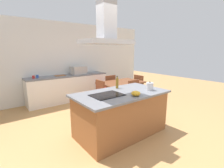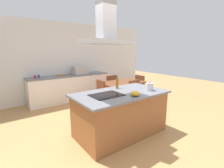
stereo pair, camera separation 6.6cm
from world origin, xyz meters
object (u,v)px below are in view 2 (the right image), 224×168
countertop_microwave (80,70)px  chair_facing_island (137,94)px  coffee_mug_red (35,77)px  chair_at_left_end (98,94)px  tea_kettle (150,87)px  coffee_mug_blue (39,76)px  chair_at_right_end (142,86)px  cooktop (107,95)px  chair_facing_back_wall (110,86)px  dining_table (122,84)px  olive_oil_bottle (117,83)px  mixing_bowl (135,93)px  cutting_board (61,75)px  range_hood (106,30)px

countertop_microwave → chair_facing_island: bearing=-70.3°
countertop_microwave → coffee_mug_red: 1.51m
coffee_mug_red → chair_at_left_end: coffee_mug_red is taller
tea_kettle → coffee_mug_blue: tea_kettle is taller
chair_at_right_end → chair_facing_island: bearing=-144.0°
cooktop → chair_at_left_end: size_ratio=0.67×
chair_facing_island → chair_facing_back_wall: (0.00, 1.33, 0.00)m
chair_at_right_end → chair_at_left_end: bearing=180.0°
coffee_mug_blue → chair_facing_island: size_ratio=0.10×
tea_kettle → dining_table: (0.63, 1.66, -0.32)m
chair_at_left_end → dining_table: bearing=0.0°
dining_table → chair_at_left_end: chair_at_left_end is taller
olive_oil_bottle → countertop_microwave: olive_oil_bottle is taller
cooktop → mixing_bowl: (0.41, -0.36, 0.04)m
tea_kettle → cutting_board: bearing=104.2°
cooktop → mixing_bowl: mixing_bowl is taller
coffee_mug_red → dining_table: size_ratio=0.06×
cutting_board → chair_at_left_end: (0.51, -1.50, -0.40)m
mixing_bowl → dining_table: bearing=56.4°
tea_kettle → coffee_mug_blue: bearing=115.4°
cutting_board → chair_at_right_end: 2.81m
dining_table → chair_at_right_end: bearing=0.0°
olive_oil_bottle → chair_facing_island: 1.26m
countertop_microwave → coffee_mug_blue: size_ratio=5.56×
dining_table → cooktop: bearing=-138.2°
olive_oil_bottle → chair_at_right_end: olive_oil_bottle is taller
countertop_microwave → chair_at_right_end: size_ratio=0.56×
chair_at_left_end → range_hood: bearing=-115.5°
coffee_mug_red → dining_table: bearing=-33.1°
countertop_microwave → coffee_mug_blue: (-1.38, 0.06, -0.09)m
mixing_bowl → chair_facing_back_wall: 2.76m
olive_oil_bottle → coffee_mug_blue: size_ratio=3.13×
countertop_microwave → chair_at_left_end: countertop_microwave is taller
coffee_mug_red → chair_at_left_end: size_ratio=0.10×
chair_facing_island → countertop_microwave: bearing=109.7°
countertop_microwave → chair_at_left_end: 1.56m
mixing_bowl → coffee_mug_red: 3.43m
cooktop → chair_at_right_end: bearing=29.6°
countertop_microwave → range_hood: (-0.84, -2.88, 1.06)m
coffee_mug_blue → chair_at_left_end: bearing=-51.1°
mixing_bowl → coffee_mug_blue: size_ratio=1.95×
countertop_microwave → cutting_board: countertop_microwave is taller
chair_facing_back_wall → chair_at_left_end: (-0.92, -0.67, 0.00)m
chair_facing_island → cooktop: bearing=-154.5°
cutting_board → chair_facing_island: size_ratio=0.38×
countertop_microwave → chair_facing_back_wall: countertop_microwave is taller
cooktop → coffee_mug_red: bearing=102.9°
cutting_board → mixing_bowl: bearing=-85.9°
cooktop → cutting_board: 2.93m
chair_at_right_end → chair_facing_back_wall: 1.13m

